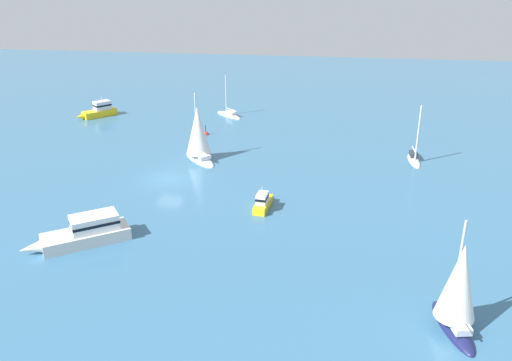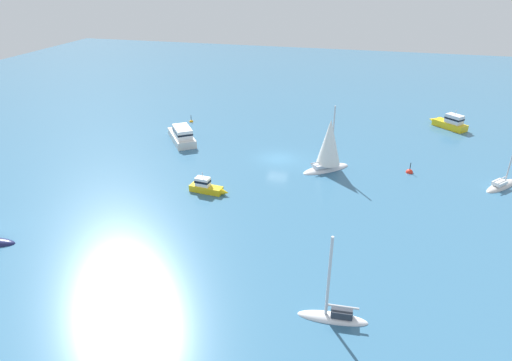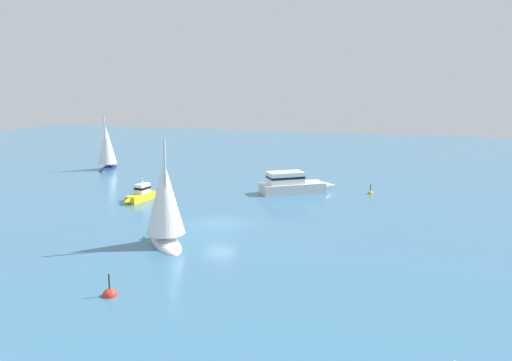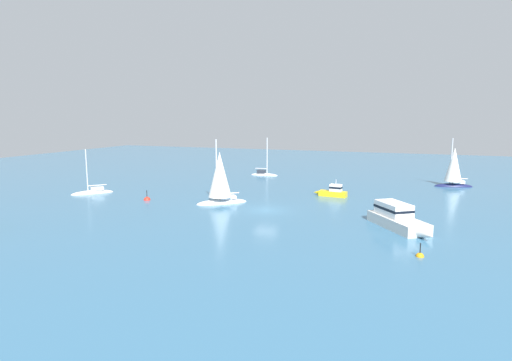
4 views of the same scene
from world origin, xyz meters
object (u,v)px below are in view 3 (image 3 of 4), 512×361
(launch_1, at_px, (292,184))
(ketch_1, at_px, (107,150))
(channel_buoy, at_px, (110,296))
(sloop, at_px, (165,207))
(mooring_buoy, at_px, (370,194))
(launch, at_px, (140,195))

(launch_1, relative_size, ketch_1, 1.03)
(channel_buoy, bearing_deg, ketch_1, -146.11)
(sloop, bearing_deg, mooring_buoy, 111.19)
(launch, height_order, channel_buoy, launch)
(sloop, xyz_separation_m, ketch_1, (-26.68, -22.66, -0.12))
(channel_buoy, bearing_deg, mooring_buoy, 161.23)
(launch, distance_m, channel_buoy, 23.30)
(launch_1, distance_m, channel_buoy, 29.39)
(sloop, relative_size, ketch_1, 1.06)
(launch_1, bearing_deg, sloop, -137.46)
(launch, bearing_deg, sloop, 43.62)
(sloop, distance_m, ketch_1, 35.00)
(launch, bearing_deg, mooring_buoy, 122.15)
(launch_1, bearing_deg, mooring_buoy, -22.30)
(sloop, height_order, launch, sloop)
(sloop, distance_m, channel_buoy, 9.76)
(mooring_buoy, bearing_deg, launch, -63.86)
(mooring_buoy, bearing_deg, ketch_1, -97.88)
(launch, bearing_deg, channel_buoy, 32.54)
(channel_buoy, relative_size, mooring_buoy, 1.24)
(launch, height_order, launch_1, launch)
(sloop, relative_size, channel_buoy, 4.91)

